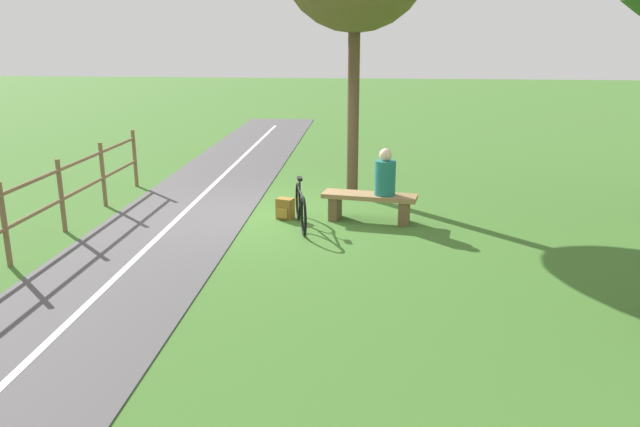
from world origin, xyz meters
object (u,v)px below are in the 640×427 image
(person_seated, at_px, (385,175))
(backpack, at_px, (285,209))
(bicycle, at_px, (301,207))
(bench, at_px, (369,203))

(person_seated, relative_size, backpack, 2.18)
(bicycle, relative_size, backpack, 4.31)
(bicycle, xyz_separation_m, backpack, (0.35, -0.47, -0.17))
(bench, height_order, person_seated, person_seated)
(person_seated, relative_size, bicycle, 0.51)
(person_seated, bearing_deg, bench, -0.00)
(bicycle, distance_m, backpack, 0.61)
(bicycle, bearing_deg, person_seated, 93.97)
(bench, distance_m, person_seated, 0.59)
(bench, relative_size, bicycle, 1.06)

